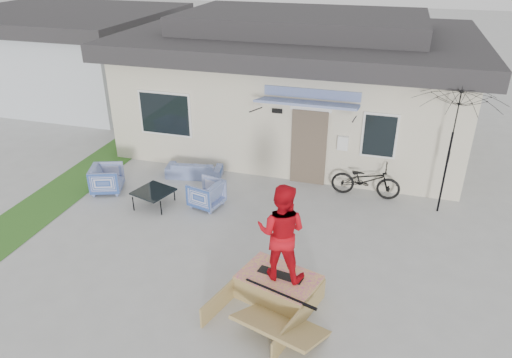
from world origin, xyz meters
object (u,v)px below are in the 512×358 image
(armchair_right, at_px, (206,192))
(armchair_left, at_px, (107,178))
(coffee_table, at_px, (154,198))
(bicycle, at_px, (366,176))
(loveseat, at_px, (194,167))
(skate_ramp, at_px, (279,287))
(skateboard, at_px, (280,274))
(patio_umbrella, at_px, (450,146))
(skater, at_px, (281,231))

(armchair_right, bearing_deg, armchair_left, -75.95)
(coffee_table, xyz_separation_m, bicycle, (5.09, 2.02, 0.36))
(loveseat, distance_m, bicycle, 4.77)
(coffee_table, height_order, skate_ramp, skate_ramp)
(armchair_right, relative_size, skateboard, 0.88)
(armchair_left, height_order, patio_umbrella, patio_umbrella)
(armchair_left, bearing_deg, bicycle, -95.68)
(loveseat, distance_m, coffee_table, 1.85)
(skater, bearing_deg, skateboard, 91.35)
(bicycle, height_order, skateboard, bicycle)
(loveseat, bearing_deg, skate_ramp, 119.82)
(armchair_left, relative_size, bicycle, 0.45)
(armchair_right, height_order, coffee_table, armchair_right)
(armchair_right, height_order, bicycle, bicycle)
(coffee_table, bearing_deg, armchair_left, 167.29)
(loveseat, bearing_deg, skater, 120.23)
(bicycle, bearing_deg, skateboard, 165.12)
(patio_umbrella, bearing_deg, skateboard, -126.01)
(loveseat, bearing_deg, armchair_left, 28.40)
(armchair_left, relative_size, armchair_right, 1.05)
(coffee_table, distance_m, skate_ramp, 4.59)
(armchair_left, distance_m, skater, 6.20)
(loveseat, relative_size, skateboard, 1.81)
(loveseat, relative_size, skater, 0.84)
(loveseat, relative_size, coffee_table, 1.85)
(skateboard, bearing_deg, loveseat, 140.26)
(skateboard, bearing_deg, skater, 100.40)
(armchair_left, distance_m, patio_umbrella, 8.69)
(armchair_right, bearing_deg, bicycle, 127.46)
(skateboard, relative_size, skater, 0.46)
(skateboard, bearing_deg, bicycle, 85.25)
(armchair_left, distance_m, coffee_table, 1.61)
(bicycle, distance_m, skate_ramp, 4.67)
(skate_ramp, bearing_deg, skater, 90.00)
(skate_ramp, distance_m, skateboard, 0.27)
(armchair_right, height_order, skater, skater)
(loveseat, bearing_deg, bicycle, 172.73)
(bicycle, distance_m, patio_umbrella, 2.19)
(skate_ramp, bearing_deg, armchair_right, 148.93)
(armchair_left, bearing_deg, patio_umbrella, -100.45)
(patio_umbrella, relative_size, skater, 1.30)
(loveseat, distance_m, skate_ramp, 5.57)
(skater, bearing_deg, coffee_table, -30.76)
(loveseat, height_order, skater, skater)
(skate_ramp, height_order, skateboard, skateboard)
(armchair_right, bearing_deg, patio_umbrella, 117.69)
(coffee_table, relative_size, skate_ramp, 0.44)
(loveseat, relative_size, skate_ramp, 0.82)
(loveseat, distance_m, skateboard, 5.55)
(bicycle, xyz_separation_m, patio_umbrella, (1.83, -0.28, 1.18))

